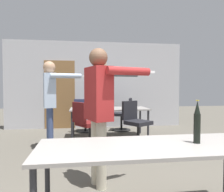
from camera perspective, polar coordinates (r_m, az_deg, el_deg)
The scene contains 11 objects.
back_wall at distance 6.80m, azimuth -4.48°, elevation 2.85°, with size 5.43×0.12×2.64m.
conference_table_near at distance 2.05m, azimuth 10.35°, elevation -14.14°, with size 2.04×0.75×0.73m.
conference_table_far at distance 5.41m, azimuth -0.76°, elevation -3.85°, with size 1.90×0.83×0.73m.
person_center_tall at distance 2.72m, azimuth -3.27°, elevation -1.77°, with size 0.89×0.57×1.73m.
person_right_polo at distance 3.79m, azimuth -2.97°, elevation -0.25°, with size 0.87×0.60×1.77m.
person_near_casual at distance 4.46m, azimuth -15.81°, elevation 0.05°, with size 0.85×0.56×1.75m.
office_chair_near_pushed at distance 6.30m, azimuth 3.17°, elevation -5.06°, with size 0.63×0.59×0.94m.
office_chair_far_left at distance 6.13m, azimuth -7.21°, elevation -5.35°, with size 0.61×0.65×0.93m.
office_chair_far_right at distance 4.84m, azimuth 6.22°, elevation -7.26°, with size 0.66×0.68×0.94m.
office_chair_mid_tucked at distance 4.61m, azimuth -6.61°, elevation -7.73°, with size 0.68×0.66×0.94m.
beer_bottle at distance 2.17m, azimuth 21.34°, elevation -6.56°, with size 0.06×0.06×0.40m.
Camera 1 is at (-0.46, -1.50, 1.24)m, focal length 35.00 mm.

